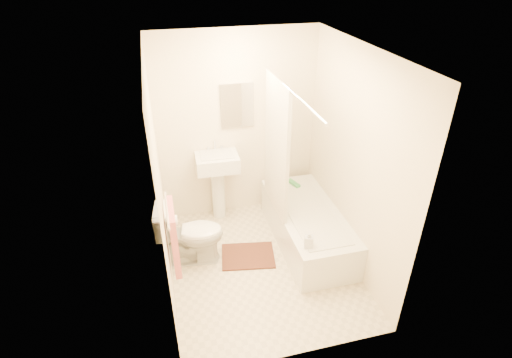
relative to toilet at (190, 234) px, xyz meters
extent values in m
plane|color=beige|center=(0.75, -0.30, -0.36)|extent=(2.40, 2.40, 0.00)
plane|color=white|center=(0.75, -0.30, 2.04)|extent=(2.40, 2.40, 0.00)
cube|color=beige|center=(0.75, 0.90, 0.84)|extent=(2.00, 0.02, 2.40)
cube|color=beige|center=(-0.25, -0.30, 0.84)|extent=(0.02, 2.40, 2.40)
cube|color=beige|center=(1.75, -0.30, 0.84)|extent=(0.02, 2.40, 2.40)
cube|color=white|center=(0.75, 0.88, 1.14)|extent=(0.40, 0.03, 0.55)
cylinder|color=silver|center=(1.05, -0.20, 1.64)|extent=(0.03, 1.70, 0.03)
cube|color=silver|center=(1.05, 0.20, 0.86)|extent=(0.04, 0.80, 1.55)
cylinder|color=silver|center=(-0.21, -0.55, 0.74)|extent=(0.02, 0.60, 0.02)
cube|color=#CC7266|center=(-0.18, -0.55, 0.42)|extent=(0.06, 0.45, 0.66)
cylinder|color=white|center=(-0.18, -0.18, 0.34)|extent=(0.11, 0.12, 0.12)
imported|color=white|center=(0.00, 0.00, 0.00)|extent=(0.79, 0.51, 0.73)
cube|color=#48221C|center=(0.63, -0.12, -0.35)|extent=(0.68, 0.55, 0.02)
imported|color=white|center=(1.16, -0.63, 0.19)|extent=(0.11, 0.11, 0.19)
cube|color=#41A358|center=(1.42, 0.58, 0.11)|extent=(0.13, 0.22, 0.04)
camera|label=1|loc=(-0.16, -3.63, 2.81)|focal=28.00mm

